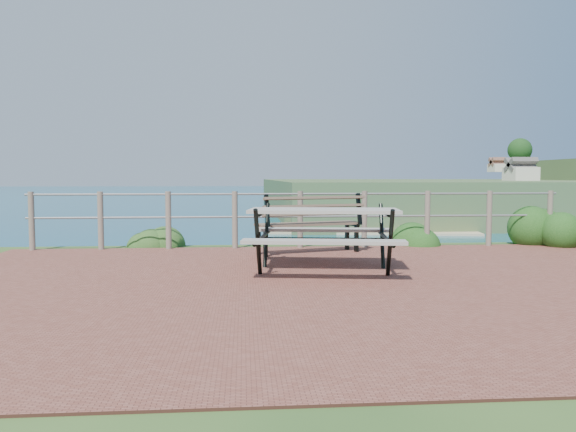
# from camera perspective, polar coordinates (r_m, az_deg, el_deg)

# --- Properties ---
(ground) EXTENTS (10.00, 7.00, 0.12)m
(ground) POSITION_cam_1_polar(r_m,az_deg,el_deg) (6.68, 4.16, -6.98)
(ground) COLOR brown
(ground) RESTS_ON ground
(ocean) EXTENTS (1200.00, 1200.00, 0.00)m
(ocean) POSITION_cam_1_polar(r_m,az_deg,el_deg) (206.49, -4.27, 3.64)
(ocean) COLOR #167085
(ocean) RESTS_ON ground
(safety_railing) EXTENTS (9.40, 0.10, 1.00)m
(safety_railing) POSITION_cam_1_polar(r_m,az_deg,el_deg) (9.91, 1.25, -0.04)
(safety_railing) COLOR #6B5B4C
(safety_railing) RESTS_ON ground
(picnic_table) EXTENTS (2.06, 1.69, 0.83)m
(picnic_table) POSITION_cam_1_polar(r_m,az_deg,el_deg) (7.45, 3.64, -1.74)
(picnic_table) COLOR gray
(picnic_table) RESTS_ON ground
(park_bench) EXTENTS (1.80, 0.95, 0.99)m
(park_bench) POSITION_cam_1_polar(r_m,az_deg,el_deg) (9.19, 2.08, 0.11)
(park_bench) COLOR brown
(park_bench) RESTS_ON ground
(shrub_right_edge) EXTENTS (0.94, 0.94, 1.35)m
(shrub_right_edge) POSITION_cam_1_polar(r_m,az_deg,el_deg) (11.39, 25.29, -2.79)
(shrub_right_edge) COLOR #174013
(shrub_right_edge) RESTS_ON ground
(shrub_lip_west) EXTENTS (0.76, 0.76, 0.50)m
(shrub_lip_west) POSITION_cam_1_polar(r_m,az_deg,el_deg) (10.71, -13.21, -2.92)
(shrub_lip_west) COLOR #26511E
(shrub_lip_west) RESTS_ON ground
(shrub_lip_east) EXTENTS (0.85, 0.85, 0.62)m
(shrub_lip_east) POSITION_cam_1_polar(r_m,az_deg,el_deg) (10.89, 13.52, -2.81)
(shrub_lip_east) COLOR #174013
(shrub_lip_east) RESTS_ON ground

